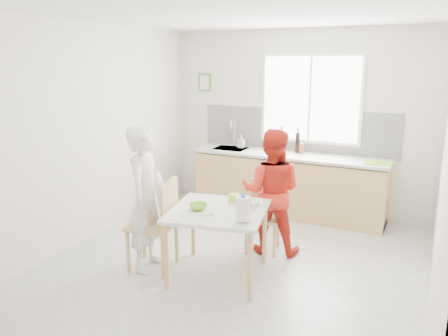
% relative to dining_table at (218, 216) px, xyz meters
% --- Properties ---
extents(ground, '(4.50, 4.50, 0.00)m').
position_rel_dining_table_xyz_m(ground, '(0.06, 0.24, -0.67)').
color(ground, '#B7B7B2').
rests_on(ground, ground).
extents(room_shell, '(4.50, 4.50, 4.50)m').
position_rel_dining_table_xyz_m(room_shell, '(0.06, 0.24, 0.98)').
color(room_shell, silver).
rests_on(room_shell, ground).
extents(window, '(1.50, 0.06, 1.30)m').
position_rel_dining_table_xyz_m(window, '(0.26, 2.47, 1.03)').
color(window, white).
rests_on(window, room_shell).
extents(backsplash, '(3.00, 0.02, 0.65)m').
position_rel_dining_table_xyz_m(backsplash, '(0.06, 2.48, 0.56)').
color(backsplash, white).
rests_on(backsplash, room_shell).
extents(picture_frame, '(0.22, 0.03, 0.28)m').
position_rel_dining_table_xyz_m(picture_frame, '(-1.49, 2.48, 1.23)').
color(picture_frame, '#50873D').
rests_on(picture_frame, room_shell).
extents(kitchen_counter, '(2.84, 0.64, 1.37)m').
position_rel_dining_table_xyz_m(kitchen_counter, '(0.06, 2.19, -0.25)').
color(kitchen_counter, tan).
rests_on(kitchen_counter, ground).
extents(dining_table, '(1.14, 1.14, 0.74)m').
position_rel_dining_table_xyz_m(dining_table, '(0.00, 0.00, 0.00)').
color(dining_table, silver).
rests_on(dining_table, ground).
extents(chair_left, '(0.55, 0.55, 1.01)m').
position_rel_dining_table_xyz_m(chair_left, '(-0.66, -0.14, -0.11)').
color(chair_left, tan).
rests_on(chair_left, ground).
extents(chair_far, '(0.46, 0.46, 0.85)m').
position_rel_dining_table_xyz_m(chair_far, '(0.18, 0.87, -0.20)').
color(chair_far, tan).
rests_on(chair_far, ground).
extents(person_white, '(0.49, 0.64, 1.59)m').
position_rel_dining_table_xyz_m(person_white, '(-0.79, -0.16, 0.13)').
color(person_white, white).
rests_on(person_white, ground).
extents(person_red, '(0.82, 0.70, 1.49)m').
position_rel_dining_table_xyz_m(person_red, '(0.28, 0.83, 0.08)').
color(person_red, red).
rests_on(person_red, ground).
extents(bowl_green, '(0.22, 0.22, 0.06)m').
position_rel_dining_table_xyz_m(bowl_green, '(-0.19, -0.09, 0.11)').
color(bowl_green, '#80C82E').
rests_on(bowl_green, dining_table).
extents(bowl_white, '(0.24, 0.24, 0.05)m').
position_rel_dining_table_xyz_m(bowl_white, '(0.24, 0.31, 0.10)').
color(bowl_white, silver).
rests_on(bowl_white, dining_table).
extents(milk_jug, '(0.20, 0.14, 0.25)m').
position_rel_dining_table_xyz_m(milk_jug, '(0.37, -0.21, 0.21)').
color(milk_jug, white).
rests_on(milk_jug, dining_table).
extents(green_box, '(0.12, 0.12, 0.09)m').
position_rel_dining_table_xyz_m(green_box, '(0.04, 0.29, 0.12)').
color(green_box, '#A2D330').
rests_on(green_box, dining_table).
extents(spoon, '(0.14, 0.09, 0.01)m').
position_rel_dining_table_xyz_m(spoon, '(-0.03, -0.23, 0.09)').
color(spoon, '#A5A5AA').
rests_on(spoon, dining_table).
extents(cutting_board, '(0.40, 0.33, 0.01)m').
position_rel_dining_table_xyz_m(cutting_board, '(1.30, 2.13, 0.26)').
color(cutting_board, '#76C22C').
rests_on(cutting_board, kitchen_counter).
extents(wine_bottle_a, '(0.07, 0.07, 0.32)m').
position_rel_dining_table_xyz_m(wine_bottle_a, '(-0.10, 2.26, 0.41)').
color(wine_bottle_a, black).
rests_on(wine_bottle_a, kitchen_counter).
extents(wine_bottle_b, '(0.07, 0.07, 0.30)m').
position_rel_dining_table_xyz_m(wine_bottle_b, '(0.14, 2.33, 0.40)').
color(wine_bottle_b, black).
rests_on(wine_bottle_b, kitchen_counter).
extents(jar_amber, '(0.06, 0.06, 0.16)m').
position_rel_dining_table_xyz_m(jar_amber, '(0.22, 2.25, 0.33)').
color(jar_amber, brown).
rests_on(jar_amber, kitchen_counter).
extents(soap_bottle, '(0.10, 0.10, 0.20)m').
position_rel_dining_table_xyz_m(soap_bottle, '(-0.76, 2.32, 0.35)').
color(soap_bottle, '#999999').
rests_on(soap_bottle, kitchen_counter).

